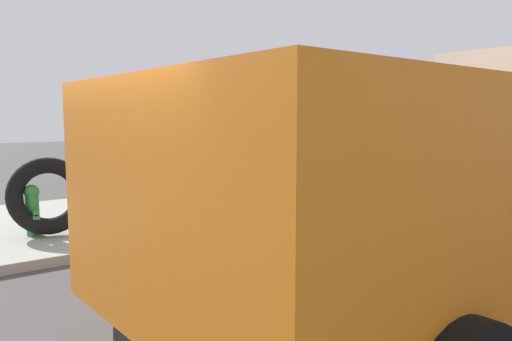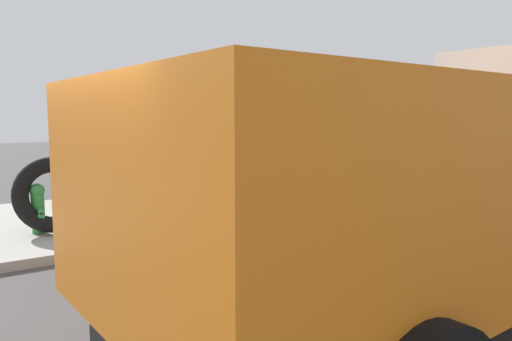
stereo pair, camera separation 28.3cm
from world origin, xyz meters
name	(u,v)px [view 2 (the right image)]	position (x,y,z in m)	size (l,w,h in m)	color
sidewalk_curb	(44,225)	(0.00, 6.50, 0.07)	(36.00, 5.00, 0.15)	#99968E
fire_hydrant	(38,207)	(-0.26, 5.53, 0.61)	(0.25, 0.56, 0.87)	#2D8438
loose_tire	(53,194)	(-0.02, 5.43, 0.82)	(1.31, 1.31, 0.27)	black
dump_truck_orange	(464,170)	(2.73, -0.46, 1.61)	(7.10, 3.05, 3.00)	orange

